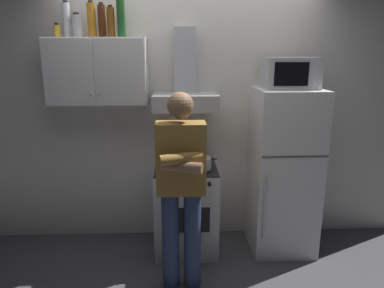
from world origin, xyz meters
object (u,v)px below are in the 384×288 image
at_px(bottle_wine_green, 121,17).
at_px(bottle_beer_brown, 111,22).
at_px(bottle_spice_jar, 57,31).
at_px(upper_cabinet, 98,72).
at_px(range_hood, 185,88).
at_px(person_standing, 181,186).
at_px(stove_oven, 186,208).
at_px(cooking_pot, 200,163).
at_px(bottle_rum_dark, 102,21).
at_px(bottle_vodka_clear, 67,20).
at_px(bottle_liquor_amber, 92,20).
at_px(bottle_canister_steel, 77,26).
at_px(refrigerator, 283,171).
at_px(microwave, 289,73).

relative_size(bottle_wine_green, bottle_beer_brown, 1.30).
bearing_deg(bottle_spice_jar, upper_cabinet, -0.41).
relative_size(range_hood, person_standing, 0.46).
relative_size(stove_oven, cooking_pot, 2.84).
height_order(cooking_pot, bottle_wine_green, bottle_wine_green).
distance_m(cooking_pot, bottle_beer_brown, 1.50).
distance_m(cooking_pot, bottle_rum_dark, 1.56).
bearing_deg(bottle_vodka_clear, bottle_wine_green, -6.05).
xyz_separation_m(bottle_spice_jar, bottle_beer_brown, (0.49, -0.01, 0.07)).
bearing_deg(bottle_vodka_clear, bottle_liquor_amber, -2.48).
xyz_separation_m(bottle_canister_steel, bottle_vodka_clear, (-0.10, 0.04, 0.05)).
distance_m(refrigerator, bottle_rum_dark, 2.20).
bearing_deg(stove_oven, bottle_liquor_amber, 169.15).
relative_size(microwave, bottle_rum_dark, 1.59).
height_order(microwave, bottle_canister_steel, bottle_canister_steel).
bearing_deg(range_hood, bottle_vodka_clear, 177.67).
height_order(range_hood, bottle_canister_steel, bottle_canister_steel).
bearing_deg(person_standing, bottle_rum_dark, 132.28).
height_order(refrigerator, bottle_canister_steel, bottle_canister_steel).
xyz_separation_m(stove_oven, bottle_rum_dark, (-0.74, 0.16, 1.76)).
height_order(range_hood, bottle_liquor_amber, bottle_liquor_amber).
bearing_deg(bottle_spice_jar, microwave, -2.97).
bearing_deg(stove_oven, bottle_wine_green, 168.29).
bearing_deg(range_hood, upper_cabinet, -179.91).
distance_m(range_hood, bottle_liquor_amber, 1.03).
bearing_deg(bottle_wine_green, person_standing, -54.45).
height_order(stove_oven, cooking_pot, cooking_pot).
bearing_deg(bottle_liquor_amber, microwave, -4.52).
distance_m(bottle_spice_jar, bottle_canister_steel, 0.19).
distance_m(range_hood, bottle_beer_brown, 0.88).
distance_m(microwave, cooking_pot, 1.16).
distance_m(refrigerator, bottle_wine_green, 2.08).
xyz_separation_m(range_hood, refrigerator, (0.95, -0.13, -0.80)).
bearing_deg(bottle_spice_jar, refrigerator, -3.47).
xyz_separation_m(bottle_wine_green, bottle_vodka_clear, (-0.49, 0.05, -0.02)).
xyz_separation_m(range_hood, bottle_liquor_amber, (-0.84, 0.03, 0.60)).
bearing_deg(bottle_spice_jar, bottle_wine_green, -1.03).
xyz_separation_m(person_standing, cooking_pot, (0.18, 0.49, 0.03)).
height_order(bottle_spice_jar, bottle_wine_green, bottle_wine_green).
height_order(bottle_rum_dark, bottle_vodka_clear, bottle_vodka_clear).
relative_size(range_hood, refrigerator, 0.47).
bearing_deg(refrigerator, range_hood, 172.45).
bearing_deg(refrigerator, person_standing, -148.77).
height_order(person_standing, bottle_wine_green, bottle_wine_green).
relative_size(upper_cabinet, cooking_pot, 2.92).
relative_size(refrigerator, bottle_canister_steel, 7.57).
bearing_deg(bottle_rum_dark, range_hood, -2.41).
height_order(microwave, bottle_vodka_clear, bottle_vodka_clear).
xyz_separation_m(cooking_pot, bottle_wine_green, (-0.70, 0.24, 1.29)).
relative_size(bottle_rum_dark, bottle_beer_brown, 1.10).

